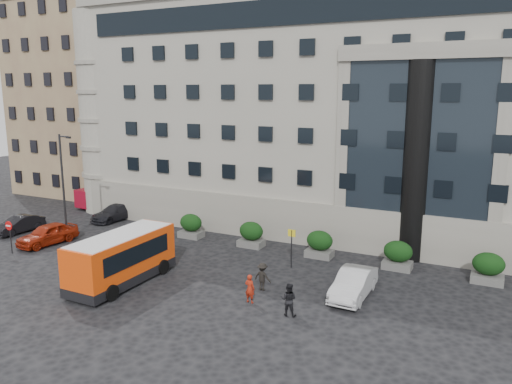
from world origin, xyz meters
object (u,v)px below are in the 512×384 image
hedge_e (488,268)px  bus_stop_sign (292,242)px  hedge_c (320,244)px  parked_car_b (19,224)px  hedge_d (398,255)px  minibus (122,256)px  white_taxi (354,284)px  pedestrian_b (289,299)px  street_lamp (64,183)px  parked_car_d (173,199)px  parked_car_a (48,234)px  parked_car_c (116,212)px  hedge_b (251,234)px  pedestrian_c (262,277)px  pedestrian_a (250,289)px  red_truck (104,192)px  no_entry_sign (9,231)px

hedge_e → bus_stop_sign: 11.67m
hedge_c → parked_car_b: hedge_c is taller
hedge_d → minibus: bearing=-145.6°
white_taxi → pedestrian_b: 4.38m
street_lamp → parked_car_d: (0.44, 12.92, -3.68)m
hedge_c → parked_car_b: 23.93m
parked_car_a → parked_car_d: size_ratio=0.91×
hedge_d → parked_car_c: hedge_d is taller
minibus → hedge_c: bearing=47.8°
hedge_d → bus_stop_sign: bearing=-155.3°
hedge_b → pedestrian_c: bearing=-58.5°
hedge_c → pedestrian_a: hedge_c is taller
parked_car_b → pedestrian_c: pedestrian_c is taller
parked_car_a → bus_stop_sign: bearing=17.6°
hedge_e → red_truck: red_truck is taller
street_lamp → no_entry_sign: 4.98m
street_lamp → bus_stop_sign: (17.44, 2.00, -2.64)m
pedestrian_a → minibus: bearing=10.1°
red_truck → pedestrian_a: bearing=-26.5°
hedge_b → pedestrian_c: hedge_b is taller
parked_car_b → hedge_b: bearing=17.8°
bus_stop_sign → pedestrian_a: size_ratio=1.60×
pedestrian_c → pedestrian_a: bearing=99.8°
pedestrian_a → pedestrian_b: 2.50m
parked_car_d → pedestrian_a: bearing=-43.0°
white_taxi → hedge_c: bearing=126.2°
white_taxi → pedestrian_a: bearing=-144.8°
hedge_b → street_lamp: street_lamp is taller
no_entry_sign → parked_car_d: 17.05m
bus_stop_sign → minibus: size_ratio=0.36×
red_truck → parked_car_c: 5.92m
hedge_c → street_lamp: street_lamp is taller
hedge_d → parked_car_d: hedge_d is taller
bus_stop_sign → no_entry_sign: bearing=-161.9°
hedge_d → pedestrian_a: (-6.04, -8.72, -0.14)m
street_lamp → red_truck: 11.72m
hedge_e → parked_car_d: bearing=164.0°
no_entry_sign → white_taxi: 23.55m
hedge_d → no_entry_sign: size_ratio=0.79×
white_taxi → minibus: bearing=-161.3°
no_entry_sign → white_taxi: bearing=8.2°
pedestrian_a → red_truck: bearing=-27.1°
hedge_e → parked_car_b: (-33.80, -5.01, -0.27)m
hedge_b → pedestrian_b: size_ratio=1.08×
street_lamp → white_taxi: street_lamp is taller
hedge_b → minibus: 10.25m
hedge_b → pedestrian_c: (4.24, -6.90, -0.12)m
bus_stop_sign → parked_car_c: (-18.34, 4.27, -1.05)m
parked_car_a → parked_car_b: (-4.55, 1.16, -0.10)m
hedge_d → parked_car_a: hedge_d is taller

